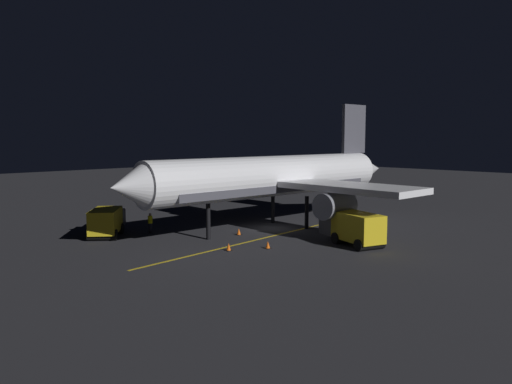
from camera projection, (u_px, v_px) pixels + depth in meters
name	position (u px, v px, depth m)	size (l,w,h in m)	color
ground_plane	(272.00, 230.00, 45.77)	(180.00, 180.00, 0.20)	#26262A
apron_guide_stripe	(261.00, 239.00, 41.15)	(0.24, 25.88, 0.01)	gold
airliner	(276.00, 178.00, 45.64)	(27.34, 32.62, 11.64)	white
baggage_truck	(107.00, 221.00, 42.40)	(5.92, 5.40, 2.34)	gold
catering_truck	(353.00, 228.00, 38.75)	(6.25, 3.87, 2.54)	gold
ground_crew_worker	(150.00, 223.00, 43.59)	(0.40, 0.40, 1.74)	black
traffic_cone_near_left	(268.00, 245.00, 37.58)	(0.50, 0.50, 0.55)	#EA590F
traffic_cone_near_right	(229.00, 247.00, 36.87)	(0.50, 0.50, 0.55)	#EA590F
traffic_cone_under_wing	(239.00, 232.00, 42.82)	(0.50, 0.50, 0.55)	#EA590F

